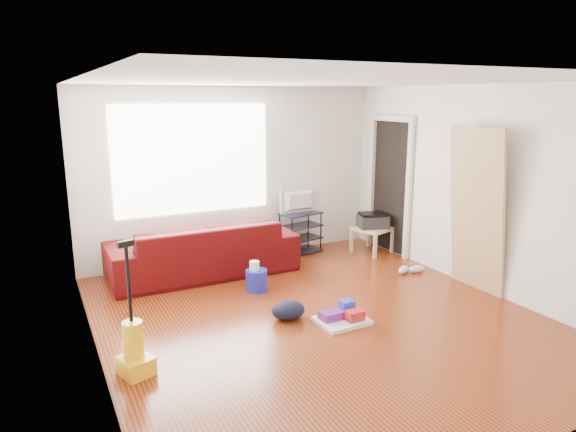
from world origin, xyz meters
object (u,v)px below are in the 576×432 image
sofa (204,274)px  bucket (257,290)px  backpack (288,319)px  cleaning_tray (342,317)px  tv_stand (300,232)px  side_table (372,231)px  vacuum (134,350)px

sofa → bucket: size_ratio=9.29×
bucket → backpack: bearing=-91.7°
bucket → cleaning_tray: (0.45, -1.26, 0.06)m
tv_stand → side_table: tv_stand is taller
bucket → vacuum: 2.18m
cleaning_tray → vacuum: bearing=-178.3°
sofa → bucket: sofa is taller
tv_stand → bucket: bearing=-147.8°
side_table → backpack: size_ratio=1.68×
cleaning_tray → backpack: size_ratio=1.47×
bucket → backpack: 0.93m
tv_stand → vacuum: bearing=-151.0°
tv_stand → backpack: bearing=-132.2°
backpack → vacuum: 1.75m
sofa → backpack: bearing=101.4°
tv_stand → cleaning_tray: (-0.79, -2.41, -0.27)m
sofa → vacuum: 2.58m
side_table → vacuum: bearing=-153.2°
sofa → cleaning_tray: (0.85, -2.14, 0.06)m
cleaning_tray → backpack: (-0.48, 0.33, -0.06)m
side_table → backpack: 2.79m
cleaning_tray → vacuum: 2.18m
sofa → backpack: sofa is taller
sofa → side_table: bearing=175.3°
bucket → cleaning_tray: size_ratio=0.50×
tv_stand → side_table: 1.10m
tv_stand → backpack: 2.46m
tv_stand → backpack: tv_stand is taller
vacuum → backpack: bearing=-5.1°
bucket → side_table: bearing=16.8°
sofa → tv_stand: 1.69m
backpack → side_table: bearing=42.1°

